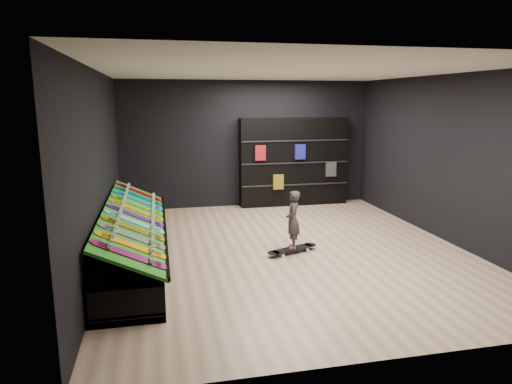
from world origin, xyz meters
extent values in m
cube|color=tan|center=(0.00, 0.00, 0.00)|extent=(6.00, 7.00, 0.01)
cube|color=white|center=(0.00, 0.00, 3.00)|extent=(6.00, 7.00, 0.01)
cube|color=black|center=(0.00, 3.50, 1.50)|extent=(6.00, 0.02, 3.00)
cube|color=black|center=(0.00, -3.50, 1.50)|extent=(6.00, 0.02, 3.00)
cube|color=black|center=(-3.00, 0.00, 1.50)|extent=(0.02, 7.00, 3.00)
cube|color=black|center=(3.00, 0.00, 1.50)|extent=(0.02, 7.00, 3.00)
cube|color=#1A6A10|center=(-2.50, 0.00, 0.71)|extent=(0.92, 4.50, 0.46)
cube|color=black|center=(1.12, 3.32, 1.06)|extent=(2.65, 0.31, 2.12)
imported|color=black|center=(0.04, -0.20, 0.39)|extent=(0.21, 0.26, 0.59)
camera|label=1|loc=(-2.12, -7.25, 2.55)|focal=32.00mm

